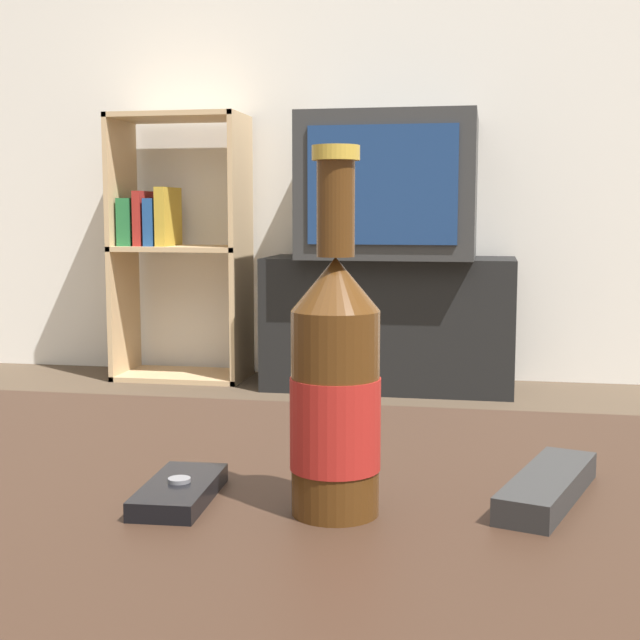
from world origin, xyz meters
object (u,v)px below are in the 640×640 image
Objects in this scene: beer_bottle at (335,387)px; remote_control at (548,487)px; cell_phone at (179,491)px; tv_stand at (389,323)px; bookshelf at (173,241)px; television at (390,187)px.

beer_bottle reaches higher than remote_control.
cell_phone is 0.69× the size of remote_control.
tv_stand is 2.78m from remote_control.
cell_phone is (0.15, -2.80, 0.22)m from tv_stand.
bookshelf is at bearing 176.82° from tv_stand.
cell_phone is at bearing -151.35° from remote_control.
television reaches higher than tv_stand.
remote_control reaches higher than cell_phone.
television is at bearing -3.43° from bookshelf.
television is 4.13× the size of remote_control.
bookshelf is at bearing 176.57° from television.
bookshelf reaches higher than tv_stand.
television is at bearing 90.13° from cell_phone.
tv_stand reaches higher than cell_phone.
beer_bottle reaches higher than cell_phone.
remote_control is (1.30, -2.79, -0.08)m from bookshelf.
tv_stand reaches higher than remote_control.
tv_stand is 8.83× the size of cell_phone.
bookshelf reaches higher than remote_control.
television is 2.81m from cell_phone.
beer_bottle is at bearing -84.53° from tv_stand.
tv_stand is 0.94m from bookshelf.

